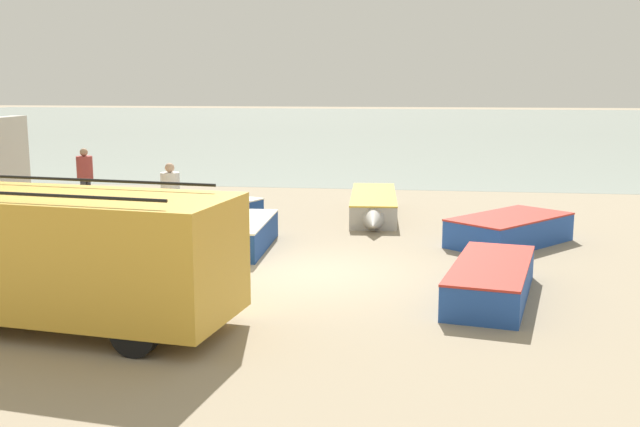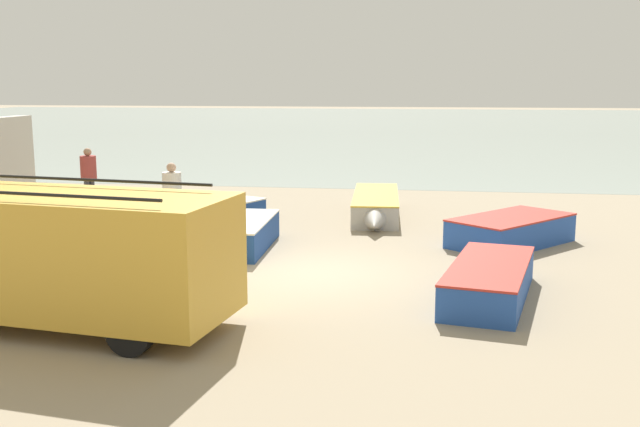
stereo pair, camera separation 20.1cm
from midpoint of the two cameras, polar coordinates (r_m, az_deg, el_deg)
ground_plane at (r=15.22m, az=-0.12°, el=-4.52°), size 200.00×200.00×0.00m
sea_water at (r=66.71m, az=6.65°, el=6.69°), size 120.00×80.00×0.01m
parked_van at (r=12.34m, az=-18.43°, el=-2.88°), size 5.56×2.79×2.25m
fishing_rowboat_0 at (r=13.87m, az=13.27°, el=-4.87°), size 1.93×4.28×0.64m
fishing_rowboat_1 at (r=18.41m, az=14.88°, el=-1.21°), size 3.27×3.58×0.68m
fishing_rowboat_2 at (r=21.93m, az=-8.96°, el=0.61°), size 4.29×2.90×0.55m
fishing_rowboat_3 at (r=21.33m, az=4.53°, el=0.56°), size 1.54×5.46×0.65m
fishing_rowboat_4 at (r=18.89m, az=-20.71°, el=-1.49°), size 2.39×3.84×0.52m
fishing_rowboat_5 at (r=17.56m, az=-5.80°, el=-1.47°), size 1.49×3.78×0.67m
fisherman_0 at (r=19.16m, az=-10.90°, el=1.64°), size 0.48×0.48×1.82m
fisherman_1 at (r=23.89m, az=-16.99°, el=3.04°), size 0.48×0.48×1.83m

